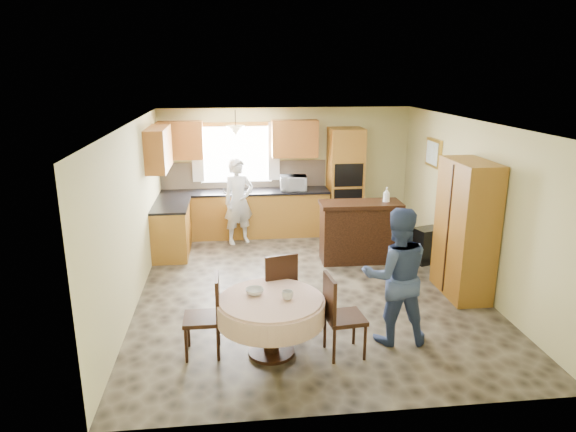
# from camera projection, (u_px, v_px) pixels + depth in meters

# --- Properties ---
(floor) EXTENTS (5.00, 6.00, 0.01)m
(floor) POSITION_uv_depth(u_px,v_px,m) (308.00, 288.00, 7.84)
(floor) COLOR brown
(floor) RESTS_ON ground
(ceiling) EXTENTS (5.00, 6.00, 0.01)m
(ceiling) POSITION_uv_depth(u_px,v_px,m) (310.00, 123.00, 7.16)
(ceiling) COLOR white
(ceiling) RESTS_ON wall_back
(wall_back) EXTENTS (5.00, 0.02, 2.50)m
(wall_back) POSITION_uv_depth(u_px,v_px,m) (286.00, 170.00, 10.36)
(wall_back) COLOR #C7C17F
(wall_back) RESTS_ON floor
(wall_front) EXTENTS (5.00, 0.02, 2.50)m
(wall_front) POSITION_uv_depth(u_px,v_px,m) (359.00, 295.00, 4.63)
(wall_front) COLOR #C7C17F
(wall_front) RESTS_ON floor
(wall_left) EXTENTS (0.02, 6.00, 2.50)m
(wall_left) POSITION_uv_depth(u_px,v_px,m) (134.00, 214.00, 7.22)
(wall_left) COLOR #C7C17F
(wall_left) RESTS_ON floor
(wall_right) EXTENTS (0.02, 6.00, 2.50)m
(wall_right) POSITION_uv_depth(u_px,v_px,m) (472.00, 204.00, 7.77)
(wall_right) COLOR #C7C17F
(wall_right) RESTS_ON floor
(window) EXTENTS (1.40, 0.03, 1.10)m
(window) POSITION_uv_depth(u_px,v_px,m) (236.00, 154.00, 10.14)
(window) COLOR white
(window) RESTS_ON wall_back
(curtain_left) EXTENTS (0.22, 0.02, 1.15)m
(curtain_left) POSITION_uv_depth(u_px,v_px,m) (197.00, 153.00, 10.00)
(curtain_left) COLOR white
(curtain_left) RESTS_ON wall_back
(curtain_right) EXTENTS (0.22, 0.02, 1.15)m
(curtain_right) POSITION_uv_depth(u_px,v_px,m) (274.00, 151.00, 10.16)
(curtain_right) COLOR white
(curtain_right) RESTS_ON wall_back
(base_cab_back) EXTENTS (3.30, 0.60, 0.88)m
(base_cab_back) POSITION_uv_depth(u_px,v_px,m) (245.00, 214.00, 10.21)
(base_cab_back) COLOR #B07A2F
(base_cab_back) RESTS_ON floor
(counter_back) EXTENTS (3.30, 0.64, 0.04)m
(counter_back) POSITION_uv_depth(u_px,v_px,m) (245.00, 192.00, 10.08)
(counter_back) COLOR black
(counter_back) RESTS_ON base_cab_back
(base_cab_left) EXTENTS (0.60, 1.20, 0.88)m
(base_cab_left) POSITION_uv_depth(u_px,v_px,m) (172.00, 230.00, 9.20)
(base_cab_left) COLOR #B07A2F
(base_cab_left) RESTS_ON floor
(counter_left) EXTENTS (0.64, 1.20, 0.04)m
(counter_left) POSITION_uv_depth(u_px,v_px,m) (170.00, 205.00, 9.07)
(counter_left) COLOR black
(counter_left) RESTS_ON base_cab_left
(backsplash) EXTENTS (3.30, 0.02, 0.55)m
(backsplash) POSITION_uv_depth(u_px,v_px,m) (244.00, 175.00, 10.28)
(backsplash) COLOR tan
(backsplash) RESTS_ON wall_back
(wall_cab_left) EXTENTS (0.85, 0.33, 0.72)m
(wall_cab_left) POSITION_uv_depth(u_px,v_px,m) (181.00, 140.00, 9.80)
(wall_cab_left) COLOR #B86F2E
(wall_cab_left) RESTS_ON wall_back
(wall_cab_right) EXTENTS (0.90, 0.33, 0.72)m
(wall_cab_right) POSITION_uv_depth(u_px,v_px,m) (295.00, 139.00, 10.04)
(wall_cab_right) COLOR #B86F2E
(wall_cab_right) RESTS_ON wall_back
(wall_cab_side) EXTENTS (0.33, 1.20, 0.72)m
(wall_cab_side) POSITION_uv_depth(u_px,v_px,m) (158.00, 149.00, 8.78)
(wall_cab_side) COLOR #B86F2E
(wall_cab_side) RESTS_ON wall_left
(oven_tower) EXTENTS (0.66, 0.62, 2.12)m
(oven_tower) POSITION_uv_depth(u_px,v_px,m) (345.00, 181.00, 10.25)
(oven_tower) COLOR #B07A2F
(oven_tower) RESTS_ON floor
(oven_upper) EXTENTS (0.56, 0.01, 0.45)m
(oven_upper) POSITION_uv_depth(u_px,v_px,m) (349.00, 175.00, 9.89)
(oven_upper) COLOR black
(oven_upper) RESTS_ON oven_tower
(oven_lower) EXTENTS (0.56, 0.01, 0.45)m
(oven_lower) POSITION_uv_depth(u_px,v_px,m) (348.00, 200.00, 10.03)
(oven_lower) COLOR black
(oven_lower) RESTS_ON oven_tower
(pendant) EXTENTS (0.36, 0.36, 0.18)m
(pendant) POSITION_uv_depth(u_px,v_px,m) (236.00, 131.00, 9.54)
(pendant) COLOR beige
(pendant) RESTS_ON ceiling
(sideboard) EXTENTS (1.39, 0.60, 0.99)m
(sideboard) POSITION_uv_depth(u_px,v_px,m) (360.00, 234.00, 8.83)
(sideboard) COLOR #341C0E
(sideboard) RESTS_ON floor
(space_heater) EXTENTS (0.52, 0.44, 0.61)m
(space_heater) POSITION_uv_depth(u_px,v_px,m) (427.00, 245.00, 8.81)
(space_heater) COLOR black
(space_heater) RESTS_ON floor
(cupboard) EXTENTS (0.52, 1.04, 1.99)m
(cupboard) POSITION_uv_depth(u_px,v_px,m) (465.00, 229.00, 7.39)
(cupboard) COLOR #B07A2F
(cupboard) RESTS_ON floor
(dining_table) EXTENTS (1.24, 1.24, 0.71)m
(dining_table) POSITION_uv_depth(u_px,v_px,m) (271.00, 311.00, 5.89)
(dining_table) COLOR #341C0E
(dining_table) RESTS_ON floor
(chair_left) EXTENTS (0.42, 0.42, 0.96)m
(chair_left) POSITION_uv_depth(u_px,v_px,m) (209.00, 312.00, 5.90)
(chair_left) COLOR #341C0E
(chair_left) RESTS_ON floor
(chair_back) EXTENTS (0.53, 0.53, 1.02)m
(chair_back) POSITION_uv_depth(u_px,v_px,m) (279.00, 286.00, 6.52)
(chair_back) COLOR #341C0E
(chair_back) RESTS_ON floor
(chair_right) EXTENTS (0.47, 0.47, 0.99)m
(chair_right) POSITION_uv_depth(u_px,v_px,m) (339.00, 312.00, 5.87)
(chair_right) COLOR #341C0E
(chair_right) RESTS_ON floor
(framed_picture) EXTENTS (0.06, 0.61, 0.50)m
(framed_picture) POSITION_uv_depth(u_px,v_px,m) (433.00, 153.00, 9.08)
(framed_picture) COLOR gold
(framed_picture) RESTS_ON wall_right
(microwave) EXTENTS (0.53, 0.37, 0.28)m
(microwave) POSITION_uv_depth(u_px,v_px,m) (293.00, 183.00, 10.09)
(microwave) COLOR silver
(microwave) RESTS_ON counter_back
(person_sink) EXTENTS (0.70, 0.59, 1.63)m
(person_sink) POSITION_uv_depth(u_px,v_px,m) (239.00, 201.00, 9.67)
(person_sink) COLOR silver
(person_sink) RESTS_ON floor
(person_dining) EXTENTS (0.86, 0.69, 1.69)m
(person_dining) POSITION_uv_depth(u_px,v_px,m) (396.00, 276.00, 6.11)
(person_dining) COLOR #364776
(person_dining) RESTS_ON floor
(bowl_sideboard) EXTENTS (0.25, 0.25, 0.05)m
(bowl_sideboard) POSITION_uv_depth(u_px,v_px,m) (335.00, 205.00, 8.64)
(bowl_sideboard) COLOR #B2B2B2
(bowl_sideboard) RESTS_ON sideboard
(bottle_sideboard) EXTENTS (0.16, 0.16, 0.31)m
(bottle_sideboard) POSITION_uv_depth(u_px,v_px,m) (386.00, 196.00, 8.70)
(bottle_sideboard) COLOR silver
(bottle_sideboard) RESTS_ON sideboard
(cup_table) EXTENTS (0.17, 0.17, 0.10)m
(cup_table) POSITION_uv_depth(u_px,v_px,m) (288.00, 295.00, 5.80)
(cup_table) COLOR #B2B2B2
(cup_table) RESTS_ON dining_table
(bowl_table) EXTENTS (0.23, 0.23, 0.07)m
(bowl_table) POSITION_uv_depth(u_px,v_px,m) (255.00, 291.00, 5.94)
(bowl_table) COLOR #B2B2B2
(bowl_table) RESTS_ON dining_table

